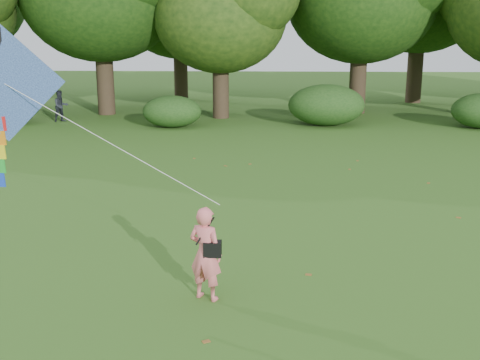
{
  "coord_description": "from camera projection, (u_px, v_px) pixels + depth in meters",
  "views": [
    {
      "loc": [
        0.15,
        -9.73,
        4.57
      ],
      "look_at": [
        -0.32,
        2.0,
        1.5
      ],
      "focal_mm": 45.0,
      "sensor_mm": 36.0,
      "label": 1
    }
  ],
  "objects": [
    {
      "name": "man_kite_flyer",
      "position": [
        206.0,
        254.0,
        10.1
      ],
      "size": [
        0.71,
        0.61,
        1.64
      ],
      "primitive_type": "imported",
      "rotation": [
        0.0,
        0.0,
        2.71
      ],
      "color": "#E86D71",
      "rests_on": "ground"
    },
    {
      "name": "tree_line",
      "position": [
        295.0,
        3.0,
        31.2
      ],
      "size": [
        54.7,
        15.3,
        9.48
      ],
      "color": "#3A2D1E",
      "rests_on": "ground"
    },
    {
      "name": "fallen_leaves",
      "position": [
        286.0,
        199.0,
        16.09
      ],
      "size": [
        10.27,
        13.99,
        0.01
      ],
      "color": "brown",
      "rests_on": "ground"
    },
    {
      "name": "flying_kite",
      "position": [
        4.0,
        86.0,
        10.5
      ],
      "size": [
        4.87,
        1.36,
        2.94
      ],
      "color": "#23589A",
      "rests_on": "ground"
    },
    {
      "name": "bystander_left",
      "position": [
        61.0,
        106.0,
        28.57
      ],
      "size": [
        0.92,
        0.9,
        1.5
      ],
      "primitive_type": "imported",
      "rotation": [
        0.0,
        0.0,
        0.7
      ],
      "color": "#22252D",
      "rests_on": "ground"
    },
    {
      "name": "ground",
      "position": [
        254.0,
        291.0,
        10.57
      ],
      "size": [
        100.0,
        100.0,
        0.0
      ],
      "primitive_type": "plane",
      "color": "#265114",
      "rests_on": "ground"
    },
    {
      "name": "shrub_band",
      "position": [
        245.0,
        107.0,
        27.4
      ],
      "size": [
        39.15,
        3.22,
        1.88
      ],
      "color": "#264919",
      "rests_on": "ground"
    },
    {
      "name": "crossbody_bag",
      "position": [
        212.0,
        248.0,
        10.03
      ],
      "size": [
        0.43,
        0.2,
        0.68
      ],
      "color": "black",
      "rests_on": "ground"
    }
  ]
}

